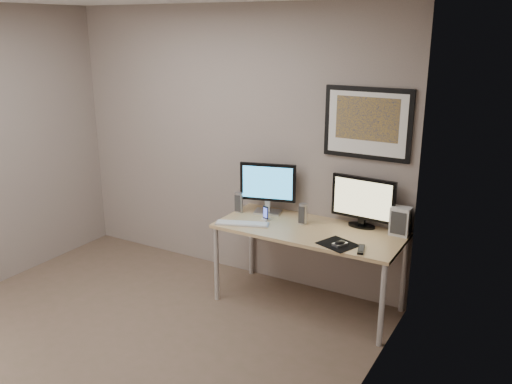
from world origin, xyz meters
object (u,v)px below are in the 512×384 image
(monitor_large, at_px, (268,186))
(speaker_left, at_px, (239,202))
(phone_dock, at_px, (266,213))
(speaker_right, at_px, (303,214))
(framed_art, at_px, (367,123))
(desk, at_px, (309,236))
(keyboard, at_px, (242,223))
(monitor_tv, at_px, (363,201))
(fan_unit, at_px, (400,221))

(monitor_large, relative_size, speaker_left, 2.69)
(phone_dock, bearing_deg, speaker_right, 35.11)
(speaker_left, bearing_deg, framed_art, 1.31)
(desk, distance_m, keyboard, 0.59)
(speaker_left, xyz_separation_m, keyboard, (0.20, -0.27, -0.09))
(framed_art, bearing_deg, keyboard, -149.85)
(monitor_tv, height_order, fan_unit, monitor_tv)
(monitor_large, relative_size, speaker_right, 2.77)
(monitor_tv, distance_m, speaker_right, 0.53)
(keyboard, bearing_deg, fan_unit, -1.74)
(monitor_tv, relative_size, fan_unit, 2.34)
(speaker_left, bearing_deg, fan_unit, -5.35)
(speaker_right, xyz_separation_m, fan_unit, (0.81, 0.16, 0.03))
(monitor_large, distance_m, speaker_left, 0.32)
(monitor_large, relative_size, keyboard, 1.09)
(desk, distance_m, speaker_left, 0.77)
(keyboard, bearing_deg, speaker_left, 105.31)
(keyboard, bearing_deg, desk, -1.41)
(desk, distance_m, framed_art, 1.07)
(monitor_tv, height_order, keyboard, monitor_tv)
(speaker_right, bearing_deg, speaker_left, 173.62)
(speaker_left, relative_size, speaker_right, 1.03)
(speaker_right, distance_m, phone_dock, 0.34)
(monitor_large, bearing_deg, desk, -35.18)
(desk, height_order, speaker_right, speaker_right)
(desk, height_order, keyboard, keyboard)
(phone_dock, bearing_deg, fan_unit, 32.14)
(framed_art, xyz_separation_m, keyboard, (-0.91, -0.53, -0.88))
(monitor_tv, height_order, phone_dock, monitor_tv)
(monitor_large, xyz_separation_m, speaker_left, (-0.24, -0.11, -0.17))
(desk, height_order, phone_dock, phone_dock)
(desk, height_order, fan_unit, fan_unit)
(speaker_right, height_order, fan_unit, fan_unit)
(desk, distance_m, phone_dock, 0.45)
(keyboard, distance_m, fan_unit, 1.34)
(desk, xyz_separation_m, keyboard, (-0.56, -0.19, 0.07))
(monitor_tv, relative_size, keyboard, 1.21)
(phone_dock, xyz_separation_m, keyboard, (-0.13, -0.19, -0.06))
(monitor_large, distance_m, speaker_right, 0.45)
(monitor_large, relative_size, monitor_tv, 0.90)
(speaker_left, bearing_deg, monitor_tv, -2.26)
(speaker_left, bearing_deg, phone_dock, -25.04)
(speaker_right, bearing_deg, monitor_large, 159.15)
(desk, distance_m, speaker_right, 0.21)
(desk, relative_size, fan_unit, 6.60)
(speaker_left, bearing_deg, speaker_right, -10.93)
(desk, height_order, framed_art, framed_art)
(speaker_left, distance_m, fan_unit, 1.47)
(speaker_right, distance_m, fan_unit, 0.83)
(monitor_large, distance_m, fan_unit, 1.23)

